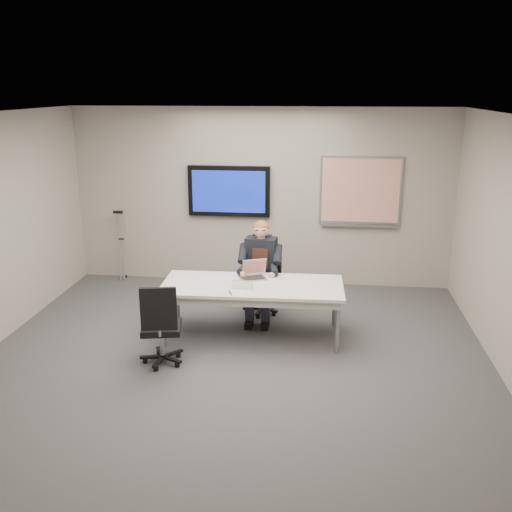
# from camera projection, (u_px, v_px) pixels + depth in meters

# --- Properties ---
(floor) EXTENTS (6.00, 6.00, 0.02)m
(floor) POSITION_uv_depth(u_px,v_px,m) (232.00, 366.00, 6.56)
(floor) COLOR #3C3C3F
(floor) RESTS_ON ground
(ceiling) EXTENTS (6.00, 6.00, 0.02)m
(ceiling) POSITION_uv_depth(u_px,v_px,m) (229.00, 116.00, 5.76)
(ceiling) COLOR silver
(ceiling) RESTS_ON wall_back
(wall_back) EXTENTS (6.00, 0.02, 2.80)m
(wall_back) POSITION_uv_depth(u_px,v_px,m) (261.00, 197.00, 9.02)
(wall_back) COLOR #A09990
(wall_back) RESTS_ON ground
(wall_front) EXTENTS (6.00, 0.02, 2.80)m
(wall_front) POSITION_uv_depth(u_px,v_px,m) (148.00, 389.00, 3.31)
(wall_front) COLOR #A09990
(wall_front) RESTS_ON ground
(conference_table) EXTENTS (2.30, 1.01, 0.70)m
(conference_table) POSITION_uv_depth(u_px,v_px,m) (252.00, 290.00, 7.19)
(conference_table) COLOR white
(conference_table) RESTS_ON ground
(tv_display) EXTENTS (1.30, 0.09, 0.80)m
(tv_display) POSITION_uv_depth(u_px,v_px,m) (229.00, 191.00, 8.99)
(tv_display) COLOR black
(tv_display) RESTS_ON wall_back
(whiteboard) EXTENTS (1.25, 0.08, 1.10)m
(whiteboard) POSITION_uv_depth(u_px,v_px,m) (360.00, 192.00, 8.78)
(whiteboard) COLOR #94979C
(whiteboard) RESTS_ON wall_back
(office_chair_far) EXTENTS (0.62, 0.62, 0.98)m
(office_chair_far) POSITION_uv_depth(u_px,v_px,m) (263.00, 292.00, 8.05)
(office_chair_far) COLOR black
(office_chair_far) RESTS_ON ground
(office_chair_near) EXTENTS (0.56, 0.56, 1.00)m
(office_chair_near) POSITION_uv_depth(u_px,v_px,m) (162.00, 339.00, 6.51)
(office_chair_near) COLOR black
(office_chair_near) RESTS_ON ground
(seated_person) EXTENTS (0.44, 0.76, 1.35)m
(seated_person) POSITION_uv_depth(u_px,v_px,m) (260.00, 281.00, 7.75)
(seated_person) COLOR #202435
(seated_person) RESTS_ON office_chair_far
(crutch) EXTENTS (0.26, 0.43, 1.23)m
(crutch) POSITION_uv_depth(u_px,v_px,m) (122.00, 244.00, 9.34)
(crutch) COLOR #B2B4BB
(crutch) RESTS_ON ground
(laptop) EXTENTS (0.39, 0.41, 0.23)m
(laptop) POSITION_uv_depth(u_px,v_px,m) (253.00, 273.00, 7.40)
(laptop) COLOR #AAA9AC
(laptop) RESTS_ON conference_table
(name_tent) EXTENTS (0.27, 0.12, 0.11)m
(name_tent) POSITION_uv_depth(u_px,v_px,m) (242.00, 284.00, 7.00)
(name_tent) COLOR white
(name_tent) RESTS_ON conference_table
(pen) EXTENTS (0.07, 0.15, 0.01)m
(pen) POSITION_uv_depth(u_px,v_px,m) (230.00, 293.00, 6.85)
(pen) COLOR black
(pen) RESTS_ON conference_table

